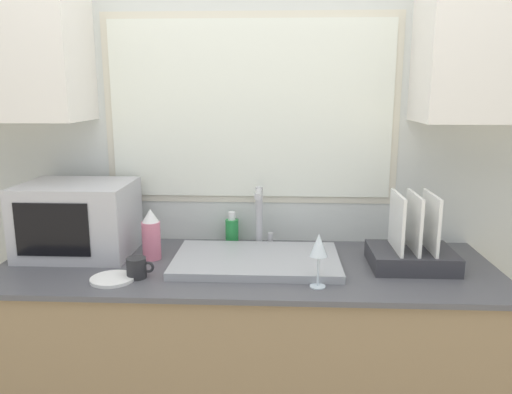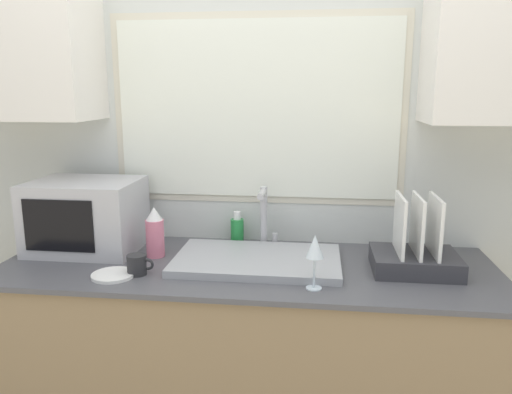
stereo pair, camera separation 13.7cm
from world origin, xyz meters
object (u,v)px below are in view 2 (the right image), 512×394
object	(u,v)px
faucet	(264,213)
mug_near_sink	(137,265)
wine_glass	(315,248)
dish_rack	(415,253)
spray_bottle	(155,233)
soap_bottle	(237,230)
microwave	(86,215)

from	to	relation	value
faucet	mug_near_sink	bearing A→B (deg)	-138.41
mug_near_sink	wine_glass	size ratio (longest dim) A/B	0.53
dish_rack	spray_bottle	xyz separation A→B (m)	(-1.03, 0.04, 0.03)
dish_rack	wine_glass	bearing A→B (deg)	-149.52
faucet	soap_bottle	xyz separation A→B (m)	(-0.13, 0.04, -0.09)
microwave	spray_bottle	distance (m)	0.33
spray_bottle	soap_bottle	world-z (taller)	spray_bottle
faucet	microwave	distance (m)	0.76
spray_bottle	mug_near_sink	size ratio (longest dim) A/B	2.05
wine_glass	soap_bottle	bearing A→B (deg)	125.56
faucet	microwave	size ratio (longest dim) A/B	0.60
dish_rack	soap_bottle	xyz separation A→B (m)	(-0.73, 0.26, -0.01)
dish_rack	mug_near_sink	distance (m)	1.05
faucet	soap_bottle	bearing A→B (deg)	160.58
mug_near_sink	wine_glass	bearing A→B (deg)	-4.83
microwave	wine_glass	distance (m)	1.03
microwave	wine_glass	xyz separation A→B (m)	(0.97, -0.32, -0.00)
mug_near_sink	microwave	bearing A→B (deg)	140.08
faucet	microwave	bearing A→B (deg)	-170.99
dish_rack	faucet	bearing A→B (deg)	159.96
microwave	mug_near_sink	distance (m)	0.43
spray_bottle	mug_near_sink	bearing A→B (deg)	-90.51
microwave	dish_rack	world-z (taller)	microwave
wine_glass	spray_bottle	bearing A→B (deg)	157.92
soap_bottle	mug_near_sink	size ratio (longest dim) A/B	1.42
spray_bottle	faucet	bearing A→B (deg)	22.14
soap_bottle	mug_near_sink	bearing A→B (deg)	-125.62
faucet	spray_bottle	distance (m)	0.47
wine_glass	faucet	bearing A→B (deg)	116.59
soap_bottle	mug_near_sink	xyz separation A→B (m)	(-0.31, -0.43, -0.02)
soap_bottle	wine_glass	distance (m)	0.60
faucet	dish_rack	size ratio (longest dim) A/B	0.83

